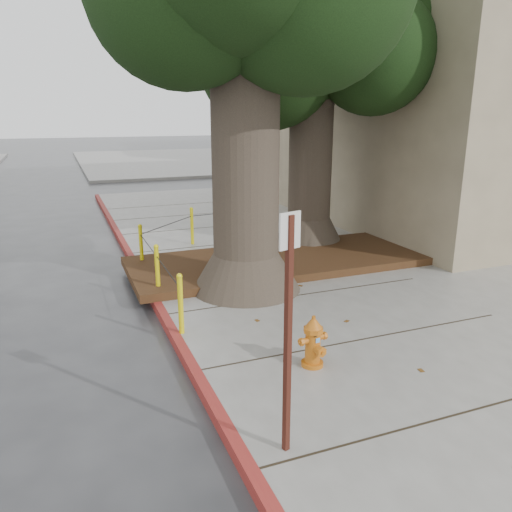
{
  "coord_description": "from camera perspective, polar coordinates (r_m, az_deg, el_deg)",
  "views": [
    {
      "loc": [
        -3.4,
        -5.64,
        3.35
      ],
      "look_at": [
        -0.53,
        1.62,
        1.1
      ],
      "focal_mm": 35.0,
      "sensor_mm": 36.0,
      "label": 1
    }
  ],
  "objects": [
    {
      "name": "bollard_ring",
      "position": [
        10.67,
        -7.16,
        1.37
      ],
      "size": [
        3.79,
        5.39,
        0.95
      ],
      "color": "yellow",
      "rests_on": "sidewalk_main"
    },
    {
      "name": "fire_hydrant",
      "position": [
        6.6,
        6.55,
        -9.72
      ],
      "size": [
        0.37,
        0.35,
        0.7
      ],
      "rotation": [
        0.0,
        0.0,
        0.16
      ],
      "color": "#C96614",
      "rests_on": "sidewalk_main"
    },
    {
      "name": "planter_bed",
      "position": [
        10.92,
        2.56,
        -0.55
      ],
      "size": [
        6.4,
        2.6,
        0.16
      ],
      "primitive_type": "cube",
      "color": "black",
      "rests_on": "sidewalk_main"
    },
    {
      "name": "building_corner",
      "position": [
        19.55,
        23.2,
        19.7
      ],
      "size": [
        12.0,
        13.0,
        10.0
      ],
      "primitive_type": "cube",
      "color": "tan",
      "rests_on": "ground"
    },
    {
      "name": "sidewalk_main",
      "position": [
        12.86,
        26.53,
        -0.41
      ],
      "size": [
        16.0,
        26.0,
        0.15
      ],
      "primitive_type": "cube",
      "color": "slate",
      "rests_on": "ground"
    },
    {
      "name": "signpost",
      "position": [
        4.61,
        3.69,
        -7.68
      ],
      "size": [
        0.23,
        0.09,
        2.38
      ],
      "rotation": [
        0.0,
        0.0,
        0.29
      ],
      "color": "#471911",
      "rests_on": "sidewalk_main"
    },
    {
      "name": "building_side_grey",
      "position": [
        45.49,
        13.1,
        19.02
      ],
      "size": [
        12.0,
        14.0,
        12.0
      ],
      "primitive_type": "cube",
      "color": "slate",
      "rests_on": "ground"
    },
    {
      "name": "curb_red",
      "position": [
        8.88,
        -11.04,
        -5.87
      ],
      "size": [
        0.14,
        26.0,
        0.16
      ],
      "primitive_type": "cube",
      "color": "maroon",
      "rests_on": "ground"
    },
    {
      "name": "car_silver",
      "position": [
        27.74,
        0.39,
        10.28
      ],
      "size": [
        3.26,
        1.37,
        1.1
      ],
      "primitive_type": "imported",
      "rotation": [
        0.0,
        0.0,
        1.55
      ],
      "color": "#ABABB0",
      "rests_on": "ground"
    },
    {
      "name": "ground",
      "position": [
        7.39,
        8.63,
        -11.08
      ],
      "size": [
        140.0,
        140.0,
        0.0
      ],
      "primitive_type": "plane",
      "color": "#28282B",
      "rests_on": "ground"
    },
    {
      "name": "tree_far",
      "position": [
        12.62,
        7.83,
        23.54
      ],
      "size": [
        4.5,
        3.8,
        7.17
      ],
      "color": "#4C3F33",
      "rests_on": "sidewalk_main"
    },
    {
      "name": "building_side_white",
      "position": [
        37.13,
        10.38,
        17.6
      ],
      "size": [
        10.0,
        10.0,
        9.0
      ],
      "primitive_type": "cube",
      "color": "silver",
      "rests_on": "ground"
    },
    {
      "name": "sidewalk_far",
      "position": [
        37.0,
        -6.94,
        10.88
      ],
      "size": [
        16.0,
        20.0,
        0.15
      ],
      "primitive_type": "cube",
      "color": "slate",
      "rests_on": "ground"
    },
    {
      "name": "car_red",
      "position": [
        26.3,
        7.59,
        10.09
      ],
      "size": [
        4.16,
        1.65,
        1.35
      ],
      "primitive_type": "imported",
      "rotation": [
        0.0,
        0.0,
        1.63
      ],
      "color": "maroon",
      "rests_on": "ground"
    }
  ]
}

